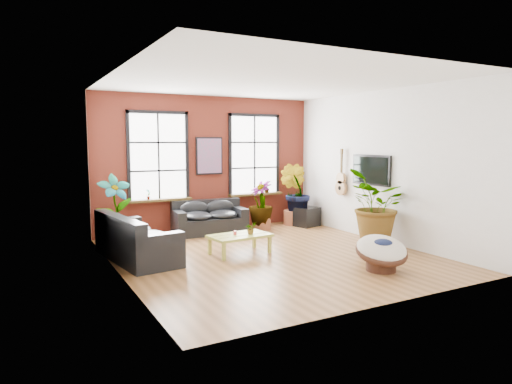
% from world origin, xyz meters
% --- Properties ---
extents(room, '(6.04, 6.54, 3.54)m').
position_xyz_m(room, '(0.00, 0.15, 1.75)').
color(room, brown).
rests_on(room, ground).
extents(sofa_back, '(1.89, 1.05, 0.83)m').
position_xyz_m(sofa_back, '(-0.22, 2.72, 0.38)').
color(sofa_back, black).
rests_on(sofa_back, ground).
extents(sofa_left, '(1.26, 2.39, 0.90)m').
position_xyz_m(sofa_left, '(-2.53, 0.96, 0.41)').
color(sofa_left, black).
rests_on(sofa_left, ground).
extents(coffee_table, '(1.32, 0.85, 0.48)m').
position_xyz_m(coffee_table, '(-0.48, 0.42, 0.36)').
color(coffee_table, '#9FA53B').
rests_on(coffee_table, ground).
extents(papasan_chair, '(1.19, 1.19, 0.69)m').
position_xyz_m(papasan_chair, '(1.21, -1.92, 0.36)').
color(papasan_chair, '#3E2216').
rests_on(papasan_chair, ground).
extents(poster, '(0.74, 0.06, 0.98)m').
position_xyz_m(poster, '(0.00, 3.18, 1.95)').
color(poster, black).
rests_on(poster, room).
extents(tv_wall_unit, '(0.13, 1.86, 1.20)m').
position_xyz_m(tv_wall_unit, '(2.93, 0.60, 1.54)').
color(tv_wall_unit, black).
rests_on(tv_wall_unit, room).
extents(media_box, '(0.74, 0.67, 0.52)m').
position_xyz_m(media_box, '(2.52, 2.34, 0.26)').
color(media_box, black).
rests_on(media_box, ground).
extents(pot_back_left, '(0.56, 0.56, 0.35)m').
position_xyz_m(pot_back_left, '(-2.58, 2.66, 0.18)').
color(pot_back_left, brown).
rests_on(pot_back_left, ground).
extents(pot_back_right, '(0.69, 0.69, 0.40)m').
position_xyz_m(pot_back_right, '(2.33, 2.71, 0.20)').
color(pot_back_right, brown).
rests_on(pot_back_right, ground).
extents(pot_right_wall, '(0.64, 0.64, 0.36)m').
position_xyz_m(pot_right_wall, '(2.45, -0.49, 0.18)').
color(pot_right_wall, brown).
rests_on(pot_right_wall, ground).
extents(pot_mid, '(0.60, 0.60, 0.36)m').
position_xyz_m(pot_mid, '(1.20, 2.52, 0.18)').
color(pot_mid, brown).
rests_on(pot_mid, ground).
extents(floor_plant_back_left, '(0.83, 0.63, 1.45)m').
position_xyz_m(floor_plant_back_left, '(-2.54, 2.63, 0.87)').
color(floor_plant_back_left, '#124412').
rests_on(floor_plant_back_left, ground).
extents(floor_plant_back_right, '(1.02, 1.08, 1.55)m').
position_xyz_m(floor_plant_back_right, '(2.35, 2.68, 0.93)').
color(floor_plant_back_right, '#124412').
rests_on(floor_plant_back_right, ground).
extents(floor_plant_right_wall, '(1.84, 1.86, 1.57)m').
position_xyz_m(floor_plant_right_wall, '(2.44, -0.49, 0.94)').
color(floor_plant_right_wall, '#124412').
rests_on(floor_plant_right_wall, ground).
extents(floor_plant_mid, '(0.73, 0.73, 1.16)m').
position_xyz_m(floor_plant_mid, '(1.17, 2.51, 0.72)').
color(floor_plant_mid, '#124412').
rests_on(floor_plant_mid, ground).
extents(table_plant, '(0.28, 0.27, 0.25)m').
position_xyz_m(table_plant, '(-0.26, 0.36, 0.53)').
color(table_plant, '#124412').
rests_on(table_plant, coffee_table).
extents(sill_plant_left, '(0.17, 0.17, 0.27)m').
position_xyz_m(sill_plant_left, '(-1.65, 3.13, 1.04)').
color(sill_plant_left, '#124412').
rests_on(sill_plant_left, room).
extents(sill_plant_right, '(0.19, 0.19, 0.27)m').
position_xyz_m(sill_plant_right, '(1.70, 3.13, 1.04)').
color(sill_plant_right, '#124412').
rests_on(sill_plant_right, room).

